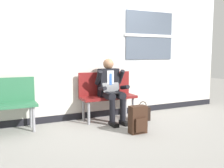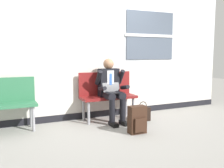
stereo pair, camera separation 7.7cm
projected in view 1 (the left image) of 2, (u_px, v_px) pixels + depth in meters
ground_plane at (115, 124)px, 4.76m from camera, size 18.00×18.00×0.00m
station_wall at (100, 46)px, 5.22m from camera, size 6.28×0.17×2.98m
bench_with_person at (107, 92)px, 5.10m from camera, size 1.12×0.42×0.96m
person_seated at (111, 88)px, 4.91m from camera, size 0.57×0.70×1.23m
backpack at (138, 120)px, 4.21m from camera, size 0.29×0.20×0.46m
handbag at (143, 114)px, 4.98m from camera, size 0.31×0.09×0.40m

